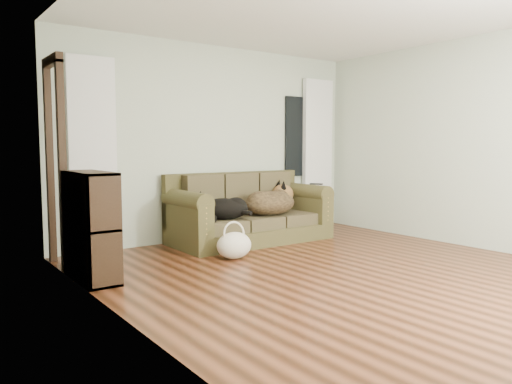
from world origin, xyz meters
TOP-DOWN VIEW (x-y plane):
  - floor at (0.00, 0.00)m, footprint 5.00×5.00m
  - ceiling at (0.00, 0.00)m, footprint 5.00×5.00m
  - wall_back at (0.00, 2.50)m, footprint 4.50×0.04m
  - wall_left at (-2.25, 0.00)m, footprint 0.04×5.00m
  - wall_right at (2.25, 0.00)m, footprint 0.04×5.00m
  - curtain_left at (-1.70, 2.42)m, footprint 0.55×0.08m
  - curtain_right at (1.80, 2.42)m, footprint 0.55×0.08m
  - window_pane at (1.45, 2.47)m, footprint 0.50×0.03m
  - door_casing at (-2.20, 2.05)m, footprint 0.07×0.60m
  - sofa at (0.22, 1.98)m, footprint 2.10×0.91m
  - dog_black_lab at (-0.30, 1.90)m, footprint 0.78×0.74m
  - dog_shepherd at (0.49, 1.89)m, footprint 0.85×0.63m
  - tv_remote at (1.21, 1.79)m, footprint 0.12×0.17m
  - tote_bag at (-0.52, 1.25)m, footprint 0.49×0.43m
  - bookshelf at (-2.09, 1.30)m, footprint 0.39×0.85m

SIDE VIEW (x-z plane):
  - floor at x=0.00m, z-range 0.00..0.00m
  - tote_bag at x=-0.52m, z-range 0.01..0.31m
  - sofa at x=0.22m, z-range 0.02..0.88m
  - dog_black_lab at x=-0.30m, z-range 0.34..0.62m
  - dog_shepherd at x=0.49m, z-range 0.31..0.67m
  - bookshelf at x=-2.09m, z-range -0.01..1.01m
  - tv_remote at x=1.21m, z-range 0.72..0.74m
  - door_casing at x=-2.20m, z-range 0.00..2.10m
  - curtain_left at x=-1.70m, z-range 0.02..2.27m
  - curtain_right at x=1.80m, z-range 0.02..2.27m
  - wall_back at x=0.00m, z-range 0.00..2.60m
  - wall_left at x=-2.25m, z-range 0.00..2.60m
  - wall_right at x=2.25m, z-range 0.00..2.60m
  - window_pane at x=1.45m, z-range 0.80..2.00m
  - ceiling at x=0.00m, z-range 2.60..2.60m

